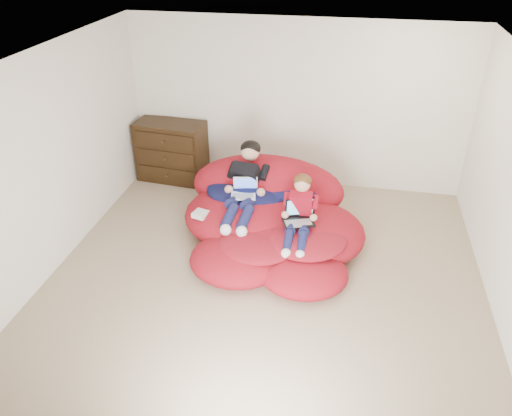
{
  "coord_description": "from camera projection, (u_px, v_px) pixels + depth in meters",
  "views": [
    {
      "loc": [
        0.79,
        -4.58,
        3.69
      ],
      "look_at": [
        -0.19,
        0.38,
        0.7
      ],
      "focal_mm": 35.0,
      "sensor_mm": 36.0,
      "label": 1
    }
  ],
  "objects": [
    {
      "name": "younger_boy",
      "position": [
        300.0,
        210.0,
        5.95
      ],
      "size": [
        0.29,
        0.89,
        0.71
      ],
      "color": "maroon",
      "rests_on": "beanbag_pile"
    },
    {
      "name": "laptop_white",
      "position": [
        244.0,
        190.0,
        6.38
      ],
      "size": [
        0.35,
        0.34,
        0.22
      ],
      "color": "silver",
      "rests_on": "older_boy"
    },
    {
      "name": "room_shell",
      "position": [
        265.0,
        262.0,
        5.76
      ],
      "size": [
        5.1,
        5.1,
        2.77
      ],
      "color": "tan",
      "rests_on": "ground"
    },
    {
      "name": "dresser",
      "position": [
        172.0,
        151.0,
        7.83
      ],
      "size": [
        1.09,
        0.64,
        0.94
      ],
      "color": "black",
      "rests_on": "ground"
    },
    {
      "name": "older_boy",
      "position": [
        246.0,
        182.0,
        6.43
      ],
      "size": [
        0.41,
        1.23,
        0.8
      ],
      "color": "black",
      "rests_on": "beanbag_pile"
    },
    {
      "name": "cream_pillow",
      "position": [
        251.0,
        169.0,
        6.94
      ],
      "size": [
        0.42,
        0.27,
        0.27
      ],
      "primitive_type": "ellipsoid",
      "color": "beige",
      "rests_on": "beanbag_pile"
    },
    {
      "name": "laptop_black",
      "position": [
        299.0,
        216.0,
        5.98
      ],
      "size": [
        0.43,
        0.4,
        0.27
      ],
      "color": "black",
      "rests_on": "younger_boy"
    },
    {
      "name": "power_adapter",
      "position": [
        200.0,
        214.0,
        6.29
      ],
      "size": [
        0.21,
        0.21,
        0.06
      ],
      "primitive_type": "cube",
      "rotation": [
        0.0,
        0.0,
        -0.27
      ],
      "color": "silver",
      "rests_on": "beanbag_pile"
    },
    {
      "name": "beanbag_pile",
      "position": [
        270.0,
        217.0,
        6.5
      ],
      "size": [
        2.43,
        2.38,
        0.96
      ],
      "color": "#B01322",
      "rests_on": "ground"
    }
  ]
}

